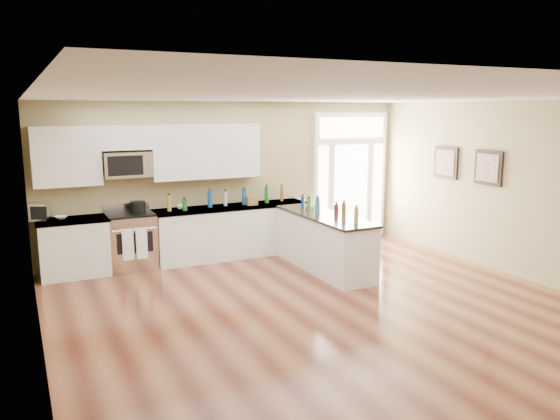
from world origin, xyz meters
The scene contains 20 objects.
ground centered at (0.00, 0.00, 0.00)m, with size 8.00×8.00×0.00m, color #4B2115.
room_shell centered at (0.00, 0.00, 1.71)m, with size 8.00×8.00×8.00m.
back_cabinet_left centered at (-2.87, 3.69, 0.44)m, with size 1.10×0.66×0.94m.
back_cabinet_right centered at (-0.16, 3.69, 0.44)m, with size 2.85×0.66×0.94m.
peninsula_cabinet centered at (0.93, 2.24, 0.43)m, with size 0.69×2.32×0.94m.
upper_cabinet_left centered at (-2.88, 3.83, 1.93)m, with size 1.04×0.33×0.95m, color silver.
upper_cabinet_right centered at (-0.57, 3.83, 1.93)m, with size 1.94×0.33×0.95m, color silver.
upper_cabinet_short centered at (-1.95, 3.83, 2.20)m, with size 0.82×0.33×0.40m, color silver.
microwave centered at (-1.95, 3.80, 1.76)m, with size 0.78×0.41×0.42m.
entry_door centered at (2.55, 3.95, 1.30)m, with size 1.70×0.10×2.60m.
wall_art_near centered at (3.47, 2.20, 1.70)m, with size 0.05×0.58×0.58m.
wall_art_far centered at (3.47, 1.20, 1.70)m, with size 0.05×0.58×0.58m.
kitchen_range centered at (-1.96, 3.69, 0.48)m, with size 0.76×0.68×1.08m.
stockpot centered at (-1.83, 3.70, 1.05)m, with size 0.27×0.27×0.20m, color black.
toaster_oven centered at (-3.35, 3.82, 1.08)m, with size 0.32×0.25×0.27m, color silver.
cardboard_box centered at (0.21, 3.62, 1.02)m, with size 0.19×0.14×0.16m, color brown.
bowl_left centered at (-3.03, 3.78, 0.96)m, with size 0.18×0.18×0.05m, color white.
bowl_peninsula centered at (0.99, 2.85, 0.97)m, with size 0.17×0.17×0.05m, color white.
cup_counter centered at (-1.09, 3.77, 0.98)m, with size 0.11×0.11×0.08m, color white.
counter_bottles centered at (0.25, 3.08, 1.07)m, with size 2.41×2.44×0.31m.
Camera 1 is at (-3.63, -5.41, 2.66)m, focal length 35.00 mm.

